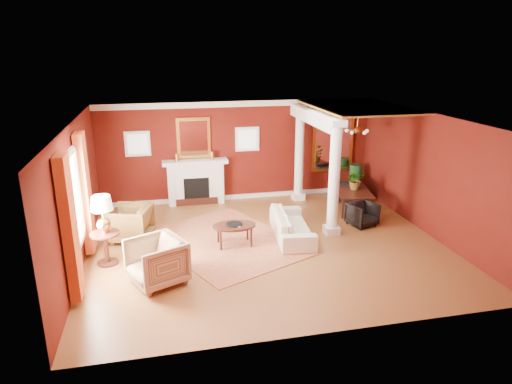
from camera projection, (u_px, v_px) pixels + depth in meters
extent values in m
plane|color=brown|center=(267.00, 245.00, 10.52)|extent=(8.00, 8.00, 0.00)
cube|color=#51130B|center=(239.00, 151.00, 13.33)|extent=(8.00, 0.04, 2.90)
cube|color=#51130B|center=(323.00, 251.00, 6.82)|extent=(8.00, 0.04, 2.90)
cube|color=#51130B|center=(76.00, 197.00, 9.26)|extent=(0.04, 7.00, 2.90)
cube|color=#51130B|center=(429.00, 174.00, 10.90)|extent=(0.04, 7.00, 2.90)
cube|color=silver|center=(268.00, 119.00, 9.64)|extent=(8.00, 7.00, 0.04)
cube|color=white|center=(196.00, 183.00, 13.17)|extent=(1.60, 0.34, 1.20)
cube|color=black|center=(197.00, 190.00, 13.05)|extent=(0.72, 0.03, 0.70)
cube|color=black|center=(197.00, 201.00, 13.16)|extent=(1.20, 0.05, 0.20)
cube|color=white|center=(195.00, 162.00, 12.94)|extent=(1.85, 0.42, 0.10)
cube|color=white|center=(171.00, 185.00, 13.00)|extent=(0.16, 0.40, 1.20)
cube|color=white|center=(220.00, 182.00, 13.28)|extent=(0.16, 0.40, 1.20)
cube|color=gold|center=(194.00, 138.00, 12.89)|extent=(0.95, 0.06, 1.15)
cube|color=white|center=(194.00, 138.00, 12.86)|extent=(0.78, 0.02, 0.98)
cube|color=white|center=(138.00, 144.00, 12.62)|extent=(0.70, 0.06, 0.70)
cube|color=white|center=(138.00, 144.00, 12.58)|extent=(0.54, 0.02, 0.54)
cube|color=white|center=(247.00, 139.00, 13.25)|extent=(0.70, 0.06, 0.70)
cube|color=white|center=(247.00, 139.00, 13.22)|extent=(0.54, 0.02, 0.54)
cube|color=white|center=(71.00, 202.00, 8.67)|extent=(0.03, 1.30, 1.70)
cube|color=white|center=(67.00, 214.00, 8.03)|extent=(0.08, 0.10, 1.90)
cube|color=white|center=(79.00, 191.00, 9.33)|extent=(0.08, 0.10, 1.90)
cube|color=#A4401C|center=(70.00, 228.00, 7.81)|extent=(0.18, 0.55, 2.60)
cube|color=#A4401C|center=(85.00, 193.00, 9.67)|extent=(0.18, 0.55, 2.60)
cube|color=white|center=(331.00, 230.00, 11.12)|extent=(0.34, 0.34, 0.20)
cylinder|color=white|center=(334.00, 177.00, 10.71)|extent=(0.26, 0.26, 2.50)
cube|color=white|center=(337.00, 123.00, 10.32)|extent=(0.36, 0.36, 0.16)
cube|color=white|center=(298.00, 196.00, 13.63)|extent=(0.34, 0.34, 0.20)
cylinder|color=white|center=(299.00, 152.00, 13.22)|extent=(0.26, 0.26, 2.50)
cube|color=white|center=(301.00, 108.00, 12.83)|extent=(0.36, 0.36, 0.16)
cube|color=white|center=(314.00, 117.00, 11.84)|extent=(0.30, 3.20, 0.32)
cube|color=#C88B3A|center=(358.00, 107.00, 11.86)|extent=(2.30, 3.40, 0.04)
cube|color=gold|center=(333.00, 144.00, 13.86)|extent=(1.30, 0.06, 1.70)
cube|color=white|center=(333.00, 144.00, 13.83)|extent=(1.10, 0.02, 1.50)
cylinder|color=#C47C3D|center=(358.00, 118.00, 12.00)|extent=(0.02, 0.02, 0.65)
sphere|color=#C47C3D|center=(357.00, 130.00, 12.10)|extent=(0.20, 0.20, 0.20)
sphere|color=white|center=(367.00, 131.00, 12.17)|extent=(0.09, 0.09, 0.09)
sphere|color=white|center=(356.00, 129.00, 12.38)|extent=(0.09, 0.09, 0.09)
sphere|color=white|center=(347.00, 130.00, 12.22)|extent=(0.09, 0.09, 0.09)
sphere|color=white|center=(352.00, 133.00, 11.91)|extent=(0.09, 0.09, 0.09)
sphere|color=white|center=(365.00, 133.00, 11.88)|extent=(0.09, 0.09, 0.09)
cube|color=white|center=(238.00, 104.00, 12.88)|extent=(8.00, 0.08, 0.16)
cube|color=white|center=(239.00, 196.00, 13.72)|extent=(8.00, 0.08, 0.12)
cube|color=maroon|center=(226.00, 241.00, 10.71)|extent=(3.98, 4.43, 0.01)
imported|color=#EEDFC8|center=(292.00, 221.00, 10.86)|extent=(0.82, 2.10, 0.80)
imported|color=black|center=(130.00, 222.00, 10.66)|extent=(1.07, 1.11, 0.92)
imported|color=tan|center=(156.00, 259.00, 8.70)|extent=(1.22, 1.25, 0.98)
cylinder|color=black|center=(234.00, 226.00, 10.37)|extent=(0.99, 0.99, 0.05)
cylinder|color=black|center=(221.00, 241.00, 10.18)|extent=(0.05, 0.05, 0.45)
cylinder|color=black|center=(251.00, 239.00, 10.32)|extent=(0.05, 0.05, 0.45)
cylinder|color=black|center=(218.00, 234.00, 10.58)|extent=(0.05, 0.05, 0.45)
cylinder|color=black|center=(247.00, 231.00, 10.72)|extent=(0.05, 0.05, 0.45)
imported|color=black|center=(233.00, 221.00, 10.29)|extent=(0.17, 0.05, 0.23)
cylinder|color=black|center=(108.00, 262.00, 9.63)|extent=(0.44, 0.44, 0.04)
cylinder|color=black|center=(106.00, 249.00, 9.53)|extent=(0.10, 0.10, 0.68)
cylinder|color=black|center=(105.00, 234.00, 9.42)|extent=(0.60, 0.60, 0.04)
sphere|color=#C47C3D|center=(104.00, 225.00, 9.36)|extent=(0.28, 0.28, 0.28)
cylinder|color=#C47C3D|center=(103.00, 216.00, 9.30)|extent=(0.03, 0.03, 0.30)
cone|color=white|center=(101.00, 203.00, 9.22)|extent=(0.44, 0.44, 0.30)
imported|color=black|center=(352.00, 193.00, 12.72)|extent=(0.89, 1.75, 0.93)
imported|color=black|center=(362.00, 213.00, 11.59)|extent=(0.79, 0.76, 0.65)
imported|color=black|center=(348.00, 189.00, 13.46)|extent=(0.89, 0.86, 0.73)
sphere|color=#143F1C|center=(354.00, 189.00, 13.97)|extent=(0.41, 0.41, 0.41)
cylinder|color=#143F1C|center=(355.00, 180.00, 13.88)|extent=(0.37, 0.37, 0.97)
imported|color=#26591E|center=(356.00, 170.00, 12.50)|extent=(0.53, 0.58, 0.42)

